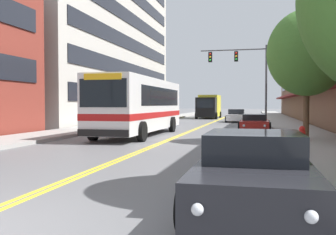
{
  "coord_description": "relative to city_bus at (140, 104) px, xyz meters",
  "views": [
    {
      "loc": [
        4.4,
        -4.1,
        1.83
      ],
      "look_at": [
        -1.19,
        19.43,
        0.98
      ],
      "focal_mm": 40.0,
      "sensor_mm": 36.0,
      "label": 1
    }
  ],
  "objects": [
    {
      "name": "ground_plane",
      "position": [
        2.36,
        19.81,
        -1.85
      ],
      "size": [
        240.0,
        240.0,
        0.0
      ],
      "primitive_type": "plane",
      "color": "slate"
    },
    {
      "name": "sidewalk_left",
      "position": [
        -4.77,
        19.81,
        -1.77
      ],
      "size": [
        3.24,
        106.0,
        0.17
      ],
      "color": "#9E9B96",
      "rests_on": "ground_plane"
    },
    {
      "name": "sidewalk_right",
      "position": [
        9.48,
        19.81,
        -1.77
      ],
      "size": [
        3.24,
        106.0,
        0.17
      ],
      "color": "#9E9B96",
      "rests_on": "ground_plane"
    },
    {
      "name": "centre_line",
      "position": [
        2.36,
        19.81,
        -1.85
      ],
      "size": [
        0.34,
        106.0,
        0.01
      ],
      "color": "yellow",
      "rests_on": "ground_plane"
    },
    {
      "name": "office_tower_left",
      "position": [
        -12.62,
        17.96,
        9.28
      ],
      "size": [
        12.08,
        31.44,
        22.27
      ],
      "color": "#BCB7AD",
      "rests_on": "ground_plane"
    },
    {
      "name": "city_bus",
      "position": [
        0.0,
        0.0,
        0.0
      ],
      "size": [
        2.87,
        11.02,
        3.28
      ],
      "color": "silver",
      "rests_on": "ground_plane"
    },
    {
      "name": "car_navy_parked_left_mid",
      "position": [
        -2.07,
        14.01,
        -1.22
      ],
      "size": [
        1.97,
        4.39,
        1.34
      ],
      "color": "#19234C",
      "rests_on": "ground_plane"
    },
    {
      "name": "car_charcoal_parked_right_foreground",
      "position": [
        6.72,
        -14.7,
        -1.23
      ],
      "size": [
        2.13,
        4.27,
        1.34
      ],
      "color": "#232328",
      "rests_on": "ground_plane"
    },
    {
      "name": "car_red_parked_right_mid",
      "position": [
        6.61,
        5.07,
        -1.3
      ],
      "size": [
        2.09,
        4.75,
        1.15
      ],
      "color": "maroon",
      "rests_on": "ground_plane"
    },
    {
      "name": "car_white_moving_lead",
      "position": [
        4.71,
        18.02,
        -1.23
      ],
      "size": [
        2.1,
        4.44,
        1.33
      ],
      "color": "white",
      "rests_on": "ground_plane"
    },
    {
      "name": "box_truck",
      "position": [
        0.62,
        27.75,
        -0.27
      ],
      "size": [
        2.75,
        7.41,
        3.05
      ],
      "color": "black",
      "rests_on": "ground_plane"
    },
    {
      "name": "traffic_signal_mast",
      "position": [
        5.61,
        13.42,
        3.22
      ],
      "size": [
        6.01,
        0.38,
        7.15
      ],
      "color": "#47474C",
      "rests_on": "ground_plane"
    },
    {
      "name": "street_tree_right_mid",
      "position": [
        9.06,
        -2.39,
        2.42
      ],
      "size": [
        3.75,
        3.75,
        6.18
      ],
      "color": "brown",
      "rests_on": "sidewalk_right"
    },
    {
      "name": "fire_hydrant",
      "position": [
        8.3,
        -7.5,
        -1.23
      ],
      "size": [
        0.31,
        0.23,
        0.9
      ],
      "color": "red",
      "rests_on": "sidewalk_right"
    }
  ]
}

